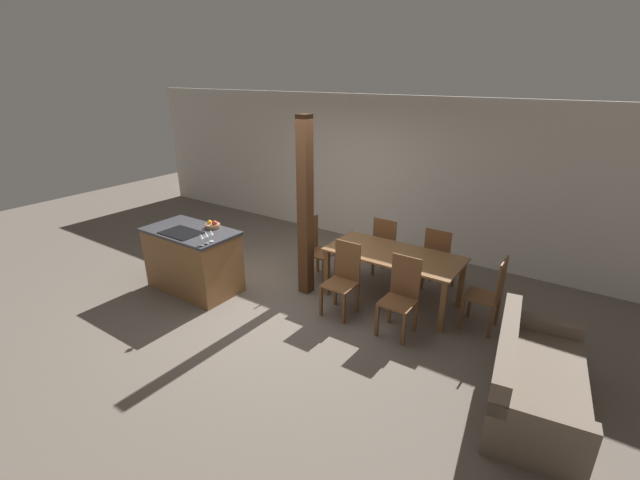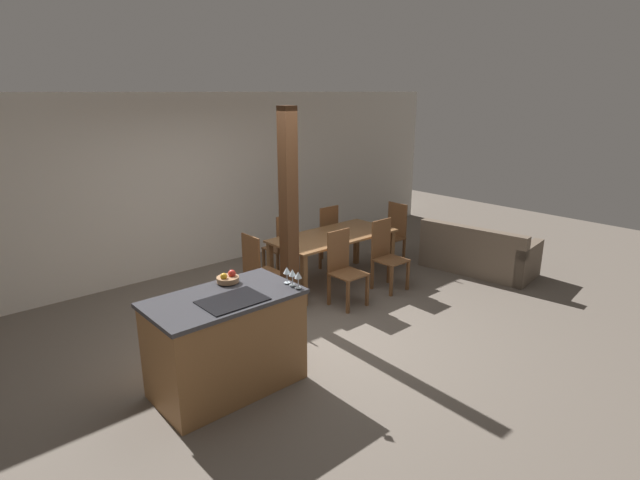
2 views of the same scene
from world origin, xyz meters
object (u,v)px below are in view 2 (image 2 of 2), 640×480
(dining_chair_head_end, at_px, (259,270))
(dining_chair_foot_end, at_px, (392,233))
(wine_glass_near, at_px, (298,276))
(dining_chair_near_left, at_px, (344,267))
(wine_glass_middle, at_px, (292,273))
(wine_glass_far, at_px, (287,271))
(dining_table, at_px, (333,241))
(dining_chair_far_left, at_px, (283,245))
(dining_chair_near_right, at_px, (386,254))
(kitchen_island, at_px, (226,342))
(timber_post, at_px, (289,216))
(dining_chair_far_right, at_px, (324,235))
(couch, at_px, (478,254))
(fruit_bowl, at_px, (228,278))

(dining_chair_head_end, xyz_separation_m, dining_chair_foot_end, (2.61, 0.00, 0.00))
(wine_glass_near, distance_m, dining_chair_near_left, 1.94)
(wine_glass_middle, distance_m, wine_glass_far, 0.09)
(wine_glass_middle, relative_size, dining_table, 0.09)
(dining_chair_far_left, bearing_deg, dining_table, 122.55)
(dining_chair_near_left, bearing_deg, dining_chair_near_right, 0.00)
(kitchen_island, relative_size, timber_post, 0.54)
(dining_table, xyz_separation_m, dining_chair_far_left, (-0.42, 0.65, -0.13))
(dining_table, distance_m, dining_chair_near_right, 0.78)
(dining_table, distance_m, dining_chair_far_right, 0.78)
(dining_chair_far_right, bearing_deg, couch, 132.17)
(dining_chair_far_right, xyz_separation_m, dining_chair_head_end, (-1.72, -0.65, 0.00))
(dining_table, distance_m, dining_chair_near_left, 0.78)
(dining_table, xyz_separation_m, dining_chair_near_left, (-0.42, -0.65, -0.13))
(dining_chair_head_end, bearing_deg, dining_chair_foot_end, -90.00)
(wine_glass_middle, bearing_deg, dining_table, 38.20)
(fruit_bowl, distance_m, wine_glass_far, 0.58)
(dining_chair_near_left, height_order, timber_post, timber_post)
(kitchen_island, height_order, timber_post, timber_post)
(dining_chair_near_right, height_order, dining_chair_foot_end, same)
(kitchen_island, bearing_deg, wine_glass_near, -27.24)
(kitchen_island, bearing_deg, dining_chair_near_left, 17.28)
(dining_table, distance_m, couch, 2.36)
(dining_table, xyz_separation_m, couch, (2.03, -1.13, -0.37))
(timber_post, bearing_deg, fruit_bowl, -153.50)
(wine_glass_far, xyz_separation_m, dining_chair_far_left, (1.57, 2.13, -0.56))
(dining_chair_near_left, height_order, dining_chair_far_right, same)
(wine_glass_far, distance_m, dining_table, 2.51)
(wine_glass_near, xyz_separation_m, dining_chair_far_left, (1.57, 2.30, -0.56))
(dining_chair_foot_end, relative_size, couch, 0.56)
(dining_chair_foot_end, bearing_deg, wine_glass_near, -63.42)
(dining_chair_head_end, bearing_deg, wine_glass_near, 157.63)
(dining_chair_near_right, relative_size, dining_chair_far_left, 1.00)
(kitchen_island, bearing_deg, wine_glass_middle, -20.59)
(kitchen_island, bearing_deg, dining_chair_near_right, 12.69)
(dining_chair_far_left, distance_m, timber_post, 1.55)
(dining_table, relative_size, dining_chair_near_right, 1.88)
(dining_chair_far_right, bearing_deg, fruit_bowl, 31.62)
(kitchen_island, xyz_separation_m, dining_chair_head_end, (1.29, 1.33, 0.04))
(wine_glass_near, xyz_separation_m, dining_table, (1.99, 1.65, -0.43))
(dining_chair_far_right, xyz_separation_m, dining_chair_foot_end, (0.89, -0.65, 0.00))
(couch, bearing_deg, dining_table, 52.71)
(kitchen_island, height_order, dining_chair_far_left, dining_chair_far_left)
(wine_glass_middle, height_order, couch, wine_glass_middle)
(fruit_bowl, relative_size, dining_table, 0.12)
(fruit_bowl, relative_size, timber_post, 0.08)
(dining_chair_far_left, relative_size, timber_post, 0.39)
(kitchen_island, height_order, wine_glass_far, wine_glass_far)
(wine_glass_near, xyz_separation_m, dining_chair_foot_end, (3.29, 1.65, -0.56))
(dining_chair_near_left, bearing_deg, dining_table, 57.45)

